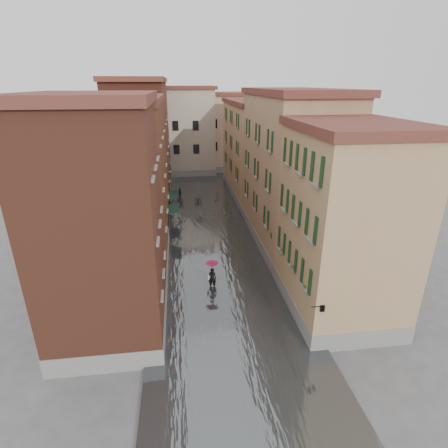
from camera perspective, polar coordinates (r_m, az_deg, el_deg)
ground at (r=24.90m, az=0.11°, el=-11.92°), size 120.00×120.00×0.00m
floodwater at (r=36.31m, az=-2.56°, el=-0.33°), size 10.00×60.00×0.20m
building_left_near at (r=20.36m, az=-19.03°, el=-0.57°), size 6.00×8.00×13.00m
building_left_mid at (r=30.75m, az=-15.28°, el=6.84°), size 6.00×14.00×12.50m
building_left_far at (r=45.21m, az=-13.07°, el=12.71°), size 6.00×16.00×14.00m
building_right_near at (r=22.40m, az=18.87°, el=-0.57°), size 6.00×8.00×11.50m
building_right_mid at (r=31.90m, az=10.65°, el=8.23°), size 6.00×14.00×13.00m
building_right_far at (r=46.24m, az=4.96°, el=11.80°), size 6.00×16.00×11.50m
building_end_cream at (r=58.94m, az=-7.86°, el=14.63°), size 12.00×9.00×13.00m
building_end_pink at (r=61.60m, az=0.84°, el=14.67°), size 10.00×9.00×12.00m
awning_near at (r=34.37m, az=-8.27°, el=2.35°), size 1.09×2.81×2.80m
awning_far at (r=38.88m, az=-8.23°, el=4.70°), size 1.09×3.10×2.80m
wall_lantern at (r=19.44m, az=15.66°, el=-13.04°), size 0.71×0.22×0.35m
window_planters at (r=23.31m, az=10.49°, el=-4.86°), size 0.59×8.28×0.84m
pedestrian_main at (r=25.31m, az=-1.95°, el=-8.03°), size 0.92×0.92×2.06m
pedestrian_far at (r=45.24m, az=-7.17°, el=4.91°), size 0.74×0.61×1.41m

